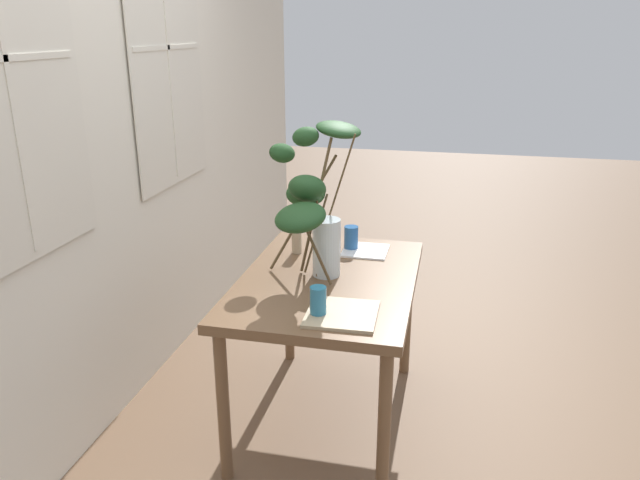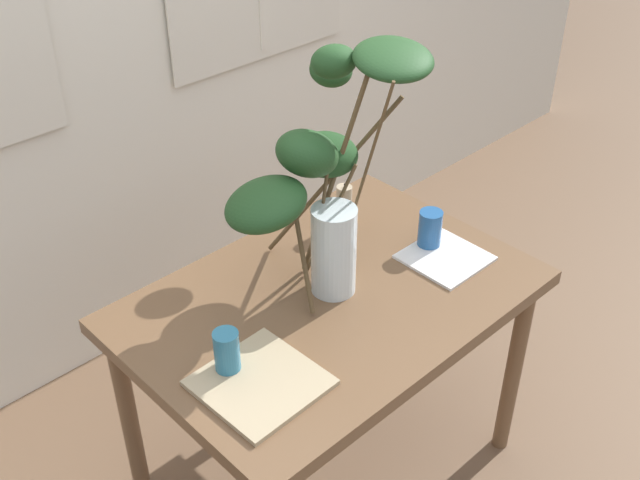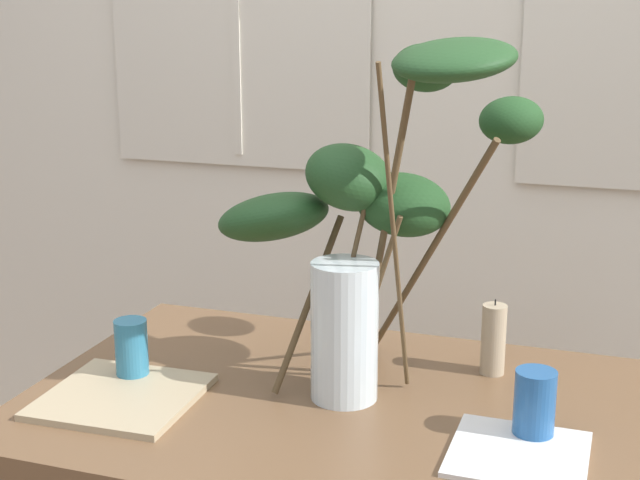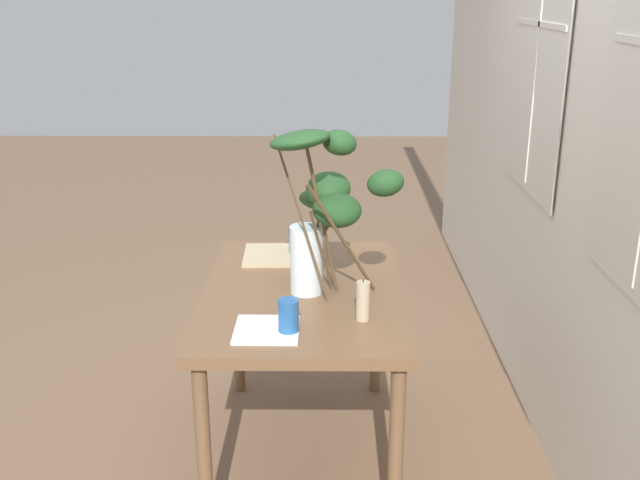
# 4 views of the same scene
# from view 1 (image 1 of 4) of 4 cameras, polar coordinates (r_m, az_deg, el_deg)

# --- Properties ---
(ground) EXTENTS (14.00, 14.00, 0.00)m
(ground) POSITION_cam_1_polar(r_m,az_deg,el_deg) (3.14, 0.70, -16.29)
(ground) COLOR brown
(back_wall_with_windows) EXTENTS (5.88, 0.14, 2.67)m
(back_wall_with_windows) POSITION_cam_1_polar(r_m,az_deg,el_deg) (3.01, -20.09, 8.92)
(back_wall_with_windows) COLOR silver
(back_wall_with_windows) RESTS_ON ground
(dining_table) EXTENTS (1.14, 0.79, 0.75)m
(dining_table) POSITION_cam_1_polar(r_m,az_deg,el_deg) (2.80, 0.76, -5.12)
(dining_table) COLOR brown
(dining_table) RESTS_ON ground
(vase_with_branches) EXTENTS (0.67, 0.51, 0.69)m
(vase_with_branches) POSITION_cam_1_polar(r_m,az_deg,el_deg) (2.71, -0.70, 3.98)
(vase_with_branches) COLOR silver
(vase_with_branches) RESTS_ON dining_table
(drinking_glass_blue_left) EXTENTS (0.07, 0.07, 0.13)m
(drinking_glass_blue_left) POSITION_cam_1_polar(r_m,az_deg,el_deg) (2.38, -0.18, -5.84)
(drinking_glass_blue_left) COLOR teal
(drinking_glass_blue_left) RESTS_ON dining_table
(drinking_glass_blue_right) EXTENTS (0.07, 0.07, 0.12)m
(drinking_glass_blue_right) POSITION_cam_1_polar(r_m,az_deg,el_deg) (3.09, 2.95, 0.19)
(drinking_glass_blue_right) COLOR #235693
(drinking_glass_blue_right) RESTS_ON dining_table
(plate_square_left) EXTENTS (0.29, 0.29, 0.01)m
(plate_square_left) POSITION_cam_1_polar(r_m,az_deg,el_deg) (2.41, 2.08, -6.97)
(plate_square_left) COLOR tan
(plate_square_left) RESTS_ON dining_table
(plate_square_right) EXTENTS (0.23, 0.23, 0.01)m
(plate_square_right) POSITION_cam_1_polar(r_m,az_deg,el_deg) (3.09, 4.28, -1.00)
(plate_square_right) COLOR white
(plate_square_right) RESTS_ON dining_table
(pillar_candle) EXTENTS (0.05, 0.05, 0.16)m
(pillar_candle) POSITION_cam_1_polar(r_m,az_deg,el_deg) (3.04, -2.22, 0.08)
(pillar_candle) COLOR tan
(pillar_candle) RESTS_ON dining_table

